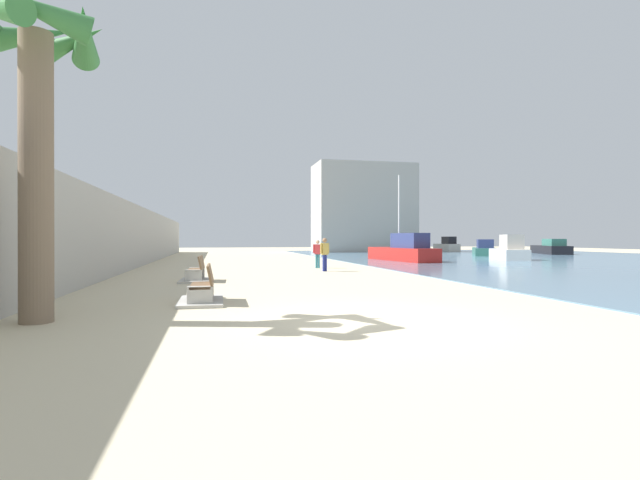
{
  "coord_description": "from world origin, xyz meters",
  "views": [
    {
      "loc": [
        -2.84,
        -8.91,
        1.65
      ],
      "look_at": [
        3.08,
        17.48,
        1.56
      ],
      "focal_mm": 26.27,
      "sensor_mm": 36.0,
      "label": 1
    }
  ],
  "objects_px": {
    "boat_mid_bay": "(447,246)",
    "boat_nearest": "(551,248)",
    "bench_far": "(196,275)",
    "bench_near": "(202,294)",
    "person_walking": "(318,252)",
    "boat_far_left": "(484,249)",
    "boat_distant": "(509,251)",
    "palm_tree": "(35,87)",
    "person_standing": "(325,252)",
    "boat_outer": "(403,251)"
  },
  "relations": [
    {
      "from": "palm_tree",
      "to": "person_standing",
      "type": "distance_m",
      "value": 15.85
    },
    {
      "from": "palm_tree",
      "to": "person_standing",
      "type": "bearing_deg",
      "value": 55.19
    },
    {
      "from": "bench_far",
      "to": "boat_mid_bay",
      "type": "bearing_deg",
      "value": 50.08
    },
    {
      "from": "person_standing",
      "to": "boat_distant",
      "type": "distance_m",
      "value": 18.52
    },
    {
      "from": "palm_tree",
      "to": "boat_nearest",
      "type": "relative_size",
      "value": 0.91
    },
    {
      "from": "bench_near",
      "to": "boat_far_left",
      "type": "relative_size",
      "value": 0.29
    },
    {
      "from": "bench_far",
      "to": "person_walking",
      "type": "bearing_deg",
      "value": 47.21
    },
    {
      "from": "bench_near",
      "to": "boat_mid_bay",
      "type": "xyz_separation_m",
      "value": [
        28.2,
        40.42,
        0.49
      ]
    },
    {
      "from": "person_walking",
      "to": "person_standing",
      "type": "height_order",
      "value": "person_standing"
    },
    {
      "from": "person_walking",
      "to": "person_standing",
      "type": "distance_m",
      "value": 2.52
    },
    {
      "from": "person_standing",
      "to": "boat_distant",
      "type": "bearing_deg",
      "value": 27.62
    },
    {
      "from": "boat_far_left",
      "to": "boat_nearest",
      "type": "bearing_deg",
      "value": 12.48
    },
    {
      "from": "person_standing",
      "to": "boat_outer",
      "type": "xyz_separation_m",
      "value": [
        7.92,
        8.8,
        -0.2
      ]
    },
    {
      "from": "palm_tree",
      "to": "person_walking",
      "type": "relative_size",
      "value": 4.14
    },
    {
      "from": "person_walking",
      "to": "boat_nearest",
      "type": "relative_size",
      "value": 0.22
    },
    {
      "from": "bench_near",
      "to": "person_walking",
      "type": "xyz_separation_m",
      "value": [
        5.88,
        13.01,
        0.66
      ]
    },
    {
      "from": "boat_nearest",
      "to": "boat_outer",
      "type": "relative_size",
      "value": 0.92
    },
    {
      "from": "boat_far_left",
      "to": "boat_outer",
      "type": "height_order",
      "value": "boat_outer"
    },
    {
      "from": "boat_distant",
      "to": "boat_mid_bay",
      "type": "distance_m",
      "value": 22.19
    },
    {
      "from": "boat_far_left",
      "to": "bench_far",
      "type": "bearing_deg",
      "value": -140.0
    },
    {
      "from": "boat_mid_bay",
      "to": "boat_nearest",
      "type": "relative_size",
      "value": 0.65
    },
    {
      "from": "bench_far",
      "to": "person_standing",
      "type": "distance_m",
      "value": 7.47
    },
    {
      "from": "palm_tree",
      "to": "boat_distant",
      "type": "relative_size",
      "value": 1.19
    },
    {
      "from": "boat_nearest",
      "to": "boat_outer",
      "type": "bearing_deg",
      "value": -152.92
    },
    {
      "from": "person_standing",
      "to": "boat_outer",
      "type": "relative_size",
      "value": 0.22
    },
    {
      "from": "palm_tree",
      "to": "boat_distant",
      "type": "distance_m",
      "value": 33.2
    },
    {
      "from": "boat_nearest",
      "to": "boat_far_left",
      "type": "bearing_deg",
      "value": -167.52
    },
    {
      "from": "bench_far",
      "to": "boat_distant",
      "type": "relative_size",
      "value": 0.4
    },
    {
      "from": "bench_near",
      "to": "bench_far",
      "type": "distance_m",
      "value": 6.25
    },
    {
      "from": "bench_near",
      "to": "bench_far",
      "type": "xyz_separation_m",
      "value": [
        -0.4,
        6.24,
        0.0
      ]
    },
    {
      "from": "person_standing",
      "to": "boat_far_left",
      "type": "bearing_deg",
      "value": 41.4
    },
    {
      "from": "bench_near",
      "to": "boat_distant",
      "type": "xyz_separation_m",
      "value": [
        22.1,
        19.08,
        0.49
      ]
    },
    {
      "from": "bench_near",
      "to": "person_standing",
      "type": "distance_m",
      "value": 11.97
    },
    {
      "from": "bench_far",
      "to": "boat_mid_bay",
      "type": "distance_m",
      "value": 44.57
    },
    {
      "from": "person_standing",
      "to": "palm_tree",
      "type": "bearing_deg",
      "value": -124.81
    },
    {
      "from": "bench_far",
      "to": "boat_distant",
      "type": "height_order",
      "value": "boat_distant"
    },
    {
      "from": "person_walking",
      "to": "boat_far_left",
      "type": "xyz_separation_m",
      "value": [
        19.71,
        15.02,
        -0.3
      ]
    },
    {
      "from": "person_standing",
      "to": "boat_nearest",
      "type": "relative_size",
      "value": 0.24
    },
    {
      "from": "person_standing",
      "to": "boat_outer",
      "type": "distance_m",
      "value": 11.84
    },
    {
      "from": "boat_outer",
      "to": "person_walking",
      "type": "bearing_deg",
      "value": -140.9
    },
    {
      "from": "bench_near",
      "to": "boat_nearest",
      "type": "xyz_separation_m",
      "value": [
        34.6,
        30.03,
        0.4
      ]
    },
    {
      "from": "bench_far",
      "to": "boat_outer",
      "type": "xyz_separation_m",
      "value": [
        14.01,
        13.06,
        0.54
      ]
    },
    {
      "from": "palm_tree",
      "to": "bench_near",
      "type": "height_order",
      "value": "palm_tree"
    },
    {
      "from": "bench_near",
      "to": "boat_far_left",
      "type": "distance_m",
      "value": 37.96
    },
    {
      "from": "boat_mid_bay",
      "to": "person_standing",
      "type": "bearing_deg",
      "value": -126.96
    },
    {
      "from": "person_walking",
      "to": "person_standing",
      "type": "relative_size",
      "value": 0.93
    },
    {
      "from": "boat_far_left",
      "to": "boat_distant",
      "type": "bearing_deg",
      "value": -111.28
    },
    {
      "from": "person_standing",
      "to": "boat_far_left",
      "type": "xyz_separation_m",
      "value": [
        19.89,
        17.54,
        -0.38
      ]
    },
    {
      "from": "bench_far",
      "to": "person_standing",
      "type": "bearing_deg",
      "value": 35.01
    },
    {
      "from": "person_standing",
      "to": "bench_near",
      "type": "bearing_deg",
      "value": -118.46
    }
  ]
}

